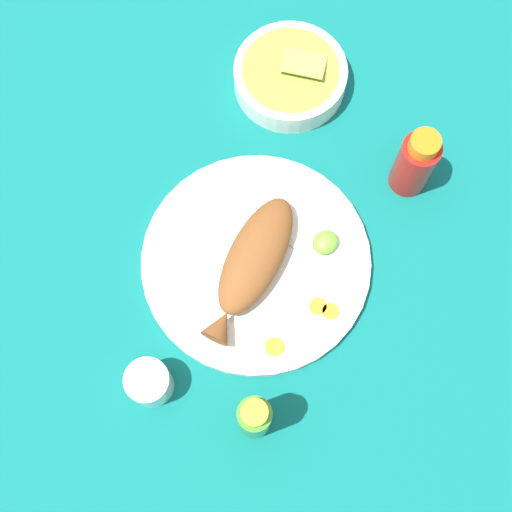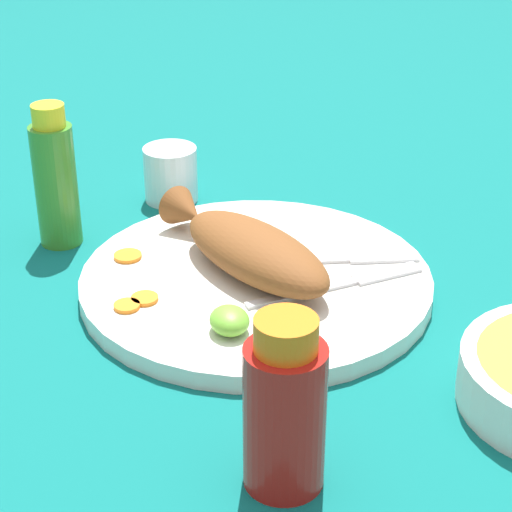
{
  "view_description": "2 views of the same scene",
  "coord_description": "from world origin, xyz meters",
  "px_view_note": "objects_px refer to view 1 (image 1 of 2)",
  "views": [
    {
      "loc": [
        -0.21,
        -0.23,
        1.03
      ],
      "look_at": [
        0.0,
        0.0,
        0.04
      ],
      "focal_mm": 50.0,
      "sensor_mm": 36.0,
      "label": 1
    },
    {
      "loc": [
        0.76,
        -0.22,
        0.46
      ],
      "look_at": [
        0.0,
        0.0,
        0.04
      ],
      "focal_mm": 65.0,
      "sensor_mm": 36.0,
      "label": 2
    }
  ],
  "objects_px": {
    "main_plate": "(256,262)",
    "hot_sauce_bottle_red": "(415,163)",
    "fork_far": "(243,205)",
    "salt_cup": "(150,383)",
    "fork_near": "(216,219)",
    "fried_fish": "(253,262)",
    "guacamole_bowl": "(290,76)",
    "hot_sauce_bottle_green": "(255,418)"
  },
  "relations": [
    {
      "from": "fork_far",
      "to": "hot_sauce_bottle_green",
      "type": "distance_m",
      "value": 0.33
    },
    {
      "from": "fried_fish",
      "to": "fork_far",
      "type": "relative_size",
      "value": 1.3
    },
    {
      "from": "fork_near",
      "to": "salt_cup",
      "type": "relative_size",
      "value": 2.83
    },
    {
      "from": "guacamole_bowl",
      "to": "fork_far",
      "type": "bearing_deg",
      "value": -151.0
    },
    {
      "from": "fork_far",
      "to": "hot_sauce_bottle_green",
      "type": "xyz_separation_m",
      "value": [
        -0.2,
        -0.25,
        0.05
      ]
    },
    {
      "from": "salt_cup",
      "to": "guacamole_bowl",
      "type": "height_order",
      "value": "salt_cup"
    },
    {
      "from": "main_plate",
      "to": "fork_far",
      "type": "distance_m",
      "value": 0.09
    },
    {
      "from": "fork_near",
      "to": "salt_cup",
      "type": "xyz_separation_m",
      "value": [
        -0.23,
        -0.12,
        0.01
      ]
    },
    {
      "from": "hot_sauce_bottle_red",
      "to": "hot_sauce_bottle_green",
      "type": "relative_size",
      "value": 0.88
    },
    {
      "from": "main_plate",
      "to": "hot_sauce_bottle_green",
      "type": "bearing_deg",
      "value": -132.75
    },
    {
      "from": "fork_near",
      "to": "hot_sauce_bottle_green",
      "type": "xyz_separation_m",
      "value": [
        -0.16,
        -0.26,
        0.05
      ]
    },
    {
      "from": "fork_far",
      "to": "salt_cup",
      "type": "height_order",
      "value": "salt_cup"
    },
    {
      "from": "fried_fish",
      "to": "fork_far",
      "type": "bearing_deg",
      "value": 34.09
    },
    {
      "from": "main_plate",
      "to": "fried_fish",
      "type": "distance_m",
      "value": 0.04
    },
    {
      "from": "main_plate",
      "to": "fork_far",
      "type": "relative_size",
      "value": 1.86
    },
    {
      "from": "fork_near",
      "to": "guacamole_bowl",
      "type": "relative_size",
      "value": 1.01
    },
    {
      "from": "hot_sauce_bottle_red",
      "to": "hot_sauce_bottle_green",
      "type": "xyz_separation_m",
      "value": [
        -0.43,
        -0.11,
        0.01
      ]
    },
    {
      "from": "hot_sauce_bottle_green",
      "to": "guacamole_bowl",
      "type": "xyz_separation_m",
      "value": [
        0.41,
        0.36,
        -0.05
      ]
    },
    {
      "from": "fork_near",
      "to": "fork_far",
      "type": "xyz_separation_m",
      "value": [
        0.05,
        -0.01,
        0.0
      ]
    },
    {
      "from": "fried_fish",
      "to": "salt_cup",
      "type": "height_order",
      "value": "fried_fish"
    },
    {
      "from": "fried_fish",
      "to": "hot_sauce_bottle_red",
      "type": "distance_m",
      "value": 0.28
    },
    {
      "from": "main_plate",
      "to": "fork_far",
      "type": "height_order",
      "value": "fork_far"
    },
    {
      "from": "fork_near",
      "to": "hot_sauce_bottle_green",
      "type": "relative_size",
      "value": 1.18
    },
    {
      "from": "fork_near",
      "to": "hot_sauce_bottle_red",
      "type": "distance_m",
      "value": 0.31
    },
    {
      "from": "main_plate",
      "to": "fork_near",
      "type": "distance_m",
      "value": 0.09
    },
    {
      "from": "hot_sauce_bottle_red",
      "to": "hot_sauce_bottle_green",
      "type": "bearing_deg",
      "value": -165.0
    },
    {
      "from": "fried_fish",
      "to": "hot_sauce_bottle_red",
      "type": "bearing_deg",
      "value": -33.04
    },
    {
      "from": "main_plate",
      "to": "guacamole_bowl",
      "type": "relative_size",
      "value": 1.89
    },
    {
      "from": "salt_cup",
      "to": "guacamole_bowl",
      "type": "xyz_separation_m",
      "value": [
        0.48,
        0.23,
        -0.0
      ]
    },
    {
      "from": "hot_sauce_bottle_green",
      "to": "guacamole_bowl",
      "type": "distance_m",
      "value": 0.55
    },
    {
      "from": "salt_cup",
      "to": "fried_fish",
      "type": "bearing_deg",
      "value": 8.01
    },
    {
      "from": "hot_sauce_bottle_red",
      "to": "main_plate",
      "type": "bearing_deg",
      "value": 167.76
    },
    {
      "from": "fork_far",
      "to": "hot_sauce_bottle_red",
      "type": "height_order",
      "value": "hot_sauce_bottle_red"
    },
    {
      "from": "fork_far",
      "to": "guacamole_bowl",
      "type": "xyz_separation_m",
      "value": [
        0.2,
        0.11,
        0.01
      ]
    },
    {
      "from": "main_plate",
      "to": "fork_near",
      "type": "xyz_separation_m",
      "value": [
        -0.0,
        0.09,
        0.01
      ]
    },
    {
      "from": "fried_fish",
      "to": "guacamole_bowl",
      "type": "xyz_separation_m",
      "value": [
        0.26,
        0.2,
        -0.02
      ]
    },
    {
      "from": "fork_far",
      "to": "guacamole_bowl",
      "type": "height_order",
      "value": "guacamole_bowl"
    },
    {
      "from": "fork_near",
      "to": "guacamole_bowl",
      "type": "distance_m",
      "value": 0.27
    },
    {
      "from": "fork_near",
      "to": "fried_fish",
      "type": "bearing_deg",
      "value": -174.15
    },
    {
      "from": "fork_far",
      "to": "hot_sauce_bottle_red",
      "type": "distance_m",
      "value": 0.27
    },
    {
      "from": "main_plate",
      "to": "hot_sauce_bottle_red",
      "type": "distance_m",
      "value": 0.28
    },
    {
      "from": "hot_sauce_bottle_green",
      "to": "salt_cup",
      "type": "height_order",
      "value": "hot_sauce_bottle_green"
    }
  ]
}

